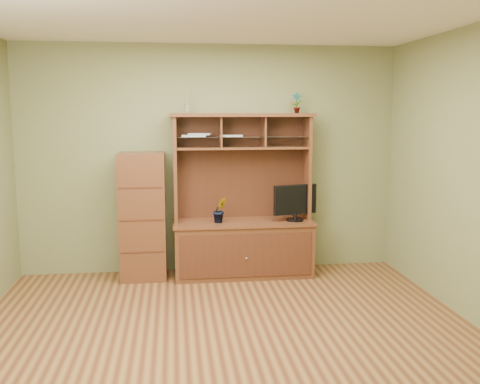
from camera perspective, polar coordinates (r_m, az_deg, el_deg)
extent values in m
cube|color=#4F2A16|center=(4.81, -1.36, -15.10)|extent=(4.50, 4.00, 0.02)
cube|color=white|center=(4.47, -1.49, 18.76)|extent=(4.50, 4.00, 0.02)
cube|color=olive|center=(6.43, -3.21, 3.49)|extent=(4.50, 0.02, 2.70)
cube|color=olive|center=(2.47, 3.26, -4.77)|extent=(4.50, 0.02, 2.70)
cube|color=#482714|center=(6.34, 0.33, -6.11)|extent=(1.60, 0.55, 0.62)
cube|color=#33190E|center=(6.07, 0.68, -6.78)|extent=(1.50, 0.01, 0.50)
sphere|color=silver|center=(6.07, 0.70, -7.10)|extent=(0.02, 0.02, 0.02)
cube|color=#482714|center=(6.27, 0.33, -3.24)|extent=(1.64, 0.59, 0.03)
cube|color=#482714|center=(6.22, -6.94, 2.57)|extent=(0.04, 0.35, 1.25)
cube|color=#482714|center=(6.41, 7.15, 2.75)|extent=(0.04, 0.35, 1.25)
cube|color=#33190E|center=(6.43, 0.03, 2.83)|extent=(1.52, 0.02, 1.25)
cube|color=#482714|center=(6.23, 0.22, 8.22)|extent=(1.66, 0.40, 0.04)
cube|color=#482714|center=(6.25, 0.22, 4.73)|extent=(1.52, 0.32, 0.02)
cube|color=#482714|center=(6.21, -2.11, 6.43)|extent=(0.02, 0.31, 0.35)
cube|color=#482714|center=(6.28, 2.53, 6.45)|extent=(0.02, 0.31, 0.35)
cube|color=silver|center=(6.23, 0.23, 5.92)|extent=(1.50, 0.27, 0.01)
cylinder|color=black|center=(6.31, 5.87, -2.97)|extent=(0.21, 0.21, 0.02)
cylinder|color=black|center=(6.30, 5.88, -2.58)|extent=(0.04, 0.04, 0.07)
cube|color=black|center=(6.27, 5.91, -0.82)|extent=(0.53, 0.17, 0.35)
imported|color=#245A1E|center=(6.15, -2.17, -1.93)|extent=(0.18, 0.16, 0.30)
imported|color=#285D20|center=(6.35, 6.05, 9.46)|extent=(0.14, 0.11, 0.24)
cylinder|color=silver|center=(6.18, -5.70, 8.81)|extent=(0.05, 0.05, 0.10)
cylinder|color=#95774A|center=(6.19, -5.72, 10.05)|extent=(0.03, 0.03, 0.17)
cube|color=#A7A7AB|center=(6.19, -4.92, 6.00)|extent=(0.29, 0.23, 0.02)
cube|color=#A7A7AB|center=(6.20, -4.27, 6.20)|extent=(0.29, 0.25, 0.02)
cube|color=#A7A7AB|center=(6.23, -0.92, 6.04)|extent=(0.29, 0.24, 0.02)
cube|color=#482714|center=(6.25, -10.33, -2.54)|extent=(0.52, 0.47, 1.46)
cube|color=#33190E|center=(6.10, -10.36, -6.33)|extent=(0.48, 0.01, 0.02)
cube|color=#33190E|center=(6.02, -10.45, -2.98)|extent=(0.48, 0.01, 0.01)
cube|color=#33190E|center=(5.96, -10.55, 0.46)|extent=(0.48, 0.01, 0.02)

